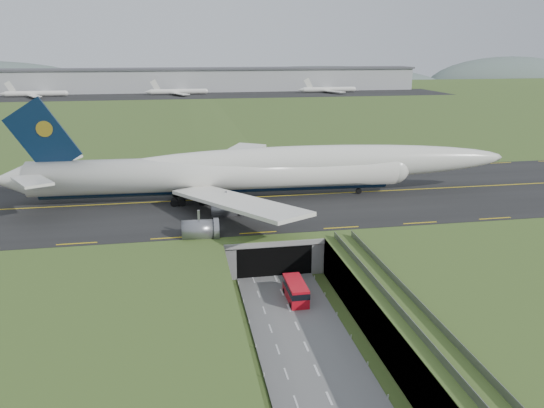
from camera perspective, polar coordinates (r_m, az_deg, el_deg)
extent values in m
plane|color=#3D5421|center=(77.61, 1.37, -10.25)|extent=(900.00, 900.00, 0.00)
cube|color=gray|center=(76.30, 1.38, -8.24)|extent=(800.00, 800.00, 6.00)
cube|color=slate|center=(71.10, 2.61, -12.86)|extent=(12.00, 75.00, 0.20)
cube|color=black|center=(105.83, -2.18, 0.69)|extent=(800.00, 44.00, 0.18)
cube|color=gray|center=(92.78, -0.95, -1.99)|extent=(16.00, 22.00, 1.00)
cube|color=gray|center=(92.81, -5.22, -3.69)|extent=(2.00, 22.00, 6.00)
cube|color=gray|center=(94.90, 3.24, -3.18)|extent=(2.00, 22.00, 6.00)
cube|color=black|center=(89.16, -0.42, -4.82)|extent=(12.00, 12.00, 5.00)
cube|color=#A8A8A3|center=(82.49, 0.29, -4.32)|extent=(17.00, 0.50, 0.80)
cube|color=#A8A8A3|center=(62.56, 15.08, -11.88)|extent=(3.00, 53.00, 0.50)
cube|color=gray|center=(61.66, 13.93, -11.44)|extent=(0.06, 53.00, 1.00)
cube|color=gray|center=(62.79, 16.31, -11.10)|extent=(0.06, 53.00, 1.00)
cylinder|color=#A8A8A3|center=(57.01, 19.05, -18.85)|extent=(0.90, 0.90, 5.60)
cylinder|color=#A8A8A3|center=(65.96, 13.95, -13.20)|extent=(0.90, 0.90, 5.60)
cylinder|color=#A8A8A3|center=(75.75, 10.28, -8.88)|extent=(0.90, 0.90, 5.60)
cylinder|color=white|center=(103.62, -5.74, 3.30)|extent=(70.98, 9.27, 6.66)
sphere|color=white|center=(110.74, 12.92, 3.82)|extent=(6.76, 6.76, 6.53)
cone|color=white|center=(109.18, -26.38, 2.32)|extent=(7.51, 6.59, 6.33)
ellipsoid|color=white|center=(105.74, 4.67, 4.43)|extent=(79.91, 9.07, 6.99)
ellipsoid|color=black|center=(110.20, 12.44, 4.23)|extent=(4.77, 3.08, 2.33)
cylinder|color=black|center=(104.24, -5.69, 1.91)|extent=(67.30, 5.28, 2.80)
cube|color=white|center=(120.18, -5.09, 4.65)|extent=(22.75, 30.29, 2.80)
cube|color=white|center=(114.41, -22.35, 4.19)|extent=(9.80, 12.26, 1.07)
cube|color=white|center=(87.90, -3.87, 0.23)|extent=(21.03, 30.98, 2.80)
cube|color=white|center=(99.71, -24.42, 2.28)|extent=(9.22, 12.35, 1.07)
cube|color=black|center=(105.78, -23.42, 6.61)|extent=(13.25, 1.11, 14.73)
cylinder|color=gold|center=(105.42, -23.24, 7.46)|extent=(2.94, 0.84, 2.91)
cylinder|color=slate|center=(114.25, -5.52, 2.35)|extent=(5.54, 3.63, 3.43)
cylinder|color=slate|center=(124.79, -8.03, 3.48)|extent=(5.54, 3.63, 3.43)
cylinder|color=slate|center=(95.22, -4.94, -0.54)|extent=(5.54, 3.63, 3.43)
cylinder|color=slate|center=(84.71, -7.83, -2.82)|extent=(5.54, 3.63, 3.43)
cylinder|color=black|center=(109.53, 9.30, 1.39)|extent=(1.16, 0.56, 1.14)
cube|color=black|center=(104.66, -8.23, 0.81)|extent=(6.51, 7.51, 1.46)
cube|color=red|center=(76.78, 2.56, -9.29)|extent=(2.52, 6.72, 2.68)
cube|color=black|center=(76.54, 2.57, -8.93)|extent=(2.57, 6.81, 0.89)
cube|color=black|center=(77.27, 2.55, -10.04)|extent=(2.34, 6.27, 0.45)
cylinder|color=black|center=(75.06, 2.06, -10.82)|extent=(0.31, 0.81, 0.81)
cylinder|color=black|center=(78.97, 1.36, -9.36)|extent=(0.31, 0.81, 0.81)
cylinder|color=black|center=(75.55, 3.81, -10.66)|extent=(0.31, 0.81, 0.81)
cylinder|color=black|center=(79.43, 3.02, -9.21)|extent=(0.31, 0.81, 0.81)
cube|color=#B2B2B2|center=(368.73, -8.21, 13.04)|extent=(300.00, 22.00, 15.00)
cube|color=#4C4C51|center=(368.37, -8.26, 14.20)|extent=(302.00, 24.00, 1.20)
cube|color=black|center=(339.36, -7.95, 11.51)|extent=(320.00, 50.00, 0.08)
cylinder|color=white|center=(353.57, -24.07, 10.80)|extent=(34.00, 3.20, 3.20)
cylinder|color=white|center=(343.89, -10.04, 11.83)|extent=(34.00, 3.20, 3.20)
cylinder|color=white|center=(358.04, 6.13, 12.16)|extent=(34.00, 3.20, 3.20)
ellipsoid|color=slate|center=(517.04, 4.96, 12.16)|extent=(260.00, 91.00, 44.00)
ellipsoid|color=slate|center=(600.80, 24.11, 11.42)|extent=(180.00, 63.00, 60.00)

